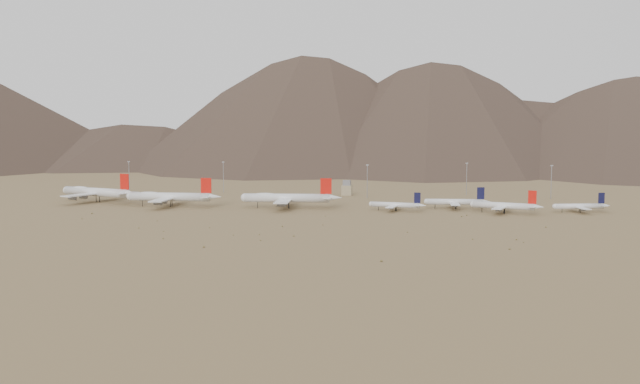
% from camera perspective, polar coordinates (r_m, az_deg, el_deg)
% --- Properties ---
extents(ground, '(3000.00, 3000.00, 0.00)m').
position_cam_1_polar(ground, '(454.69, -3.53, -1.67)').
color(ground, olive).
rests_on(ground, ground).
extents(mountain_ridge, '(4400.00, 1000.00, 300.00)m').
position_cam_1_polar(mountain_ridge, '(1346.82, 5.20, 9.36)').
color(mountain_ridge, brown).
rests_on(mountain_ridge, ground).
extents(widebody_west, '(69.41, 55.39, 21.54)m').
position_cam_1_polar(widebody_west, '(539.86, -17.43, 0.00)').
color(widebody_west, silver).
rests_on(widebody_west, ground).
extents(widebody_centre, '(67.43, 51.70, 20.02)m').
position_cam_1_polar(widebody_centre, '(497.32, -11.90, -0.37)').
color(widebody_centre, silver).
rests_on(widebody_centre, ground).
extents(widebody_east, '(68.47, 52.92, 20.35)m').
position_cam_1_polar(widebody_east, '(478.00, -2.62, -0.47)').
color(widebody_east, silver).
rests_on(widebody_east, ground).
extents(narrowbody_a, '(37.87, 27.65, 12.59)m').
position_cam_1_polar(narrowbody_a, '(464.07, 6.14, -1.04)').
color(narrowbody_a, silver).
rests_on(narrowbody_a, ground).
extents(narrowbody_b, '(44.36, 31.93, 14.64)m').
position_cam_1_polar(narrowbody_b, '(482.07, 10.85, -0.78)').
color(narrowbody_b, silver).
rests_on(narrowbody_b, ground).
extents(narrowbody_c, '(44.92, 33.34, 15.28)m').
position_cam_1_polar(narrowbody_c, '(463.91, 14.59, -1.07)').
color(narrowbody_c, silver).
rests_on(narrowbody_c, ground).
extents(narrowbody_d, '(37.57, 27.73, 12.66)m').
position_cam_1_polar(narrowbody_d, '(483.51, 20.12, -1.07)').
color(narrowbody_d, silver).
rests_on(narrowbody_d, ground).
extents(control_tower, '(8.00, 8.00, 12.00)m').
position_cam_1_polar(control_tower, '(566.46, 2.16, 0.27)').
color(control_tower, '#988867').
rests_on(control_tower, ground).
extents(mast_far_west, '(2.00, 0.60, 25.70)m').
position_cam_1_polar(mast_far_west, '(615.84, -15.03, 1.33)').
color(mast_far_west, gray).
rests_on(mast_far_west, ground).
extents(mast_west, '(2.00, 0.60, 25.70)m').
position_cam_1_polar(mast_west, '(592.20, -7.74, 1.31)').
color(mast_west, gray).
rests_on(mast_west, ground).
extents(mast_centre, '(2.00, 0.60, 25.70)m').
position_cam_1_polar(mast_centre, '(546.49, 3.80, 1.01)').
color(mast_centre, gray).
rests_on(mast_centre, ground).
extents(mast_east, '(2.00, 0.60, 25.70)m').
position_cam_1_polar(mast_east, '(582.24, 11.65, 1.18)').
color(mast_east, gray).
rests_on(mast_east, ground).
extents(mast_far_east, '(2.00, 0.60, 25.70)m').
position_cam_1_polar(mast_far_east, '(564.73, 18.02, 0.90)').
color(mast_far_east, gray).
rests_on(mast_far_east, ground).
extents(desert_scrub, '(448.24, 175.83, 0.90)m').
position_cam_1_polar(desert_scrub, '(379.33, -6.38, -3.04)').
color(desert_scrub, olive).
rests_on(desert_scrub, ground).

